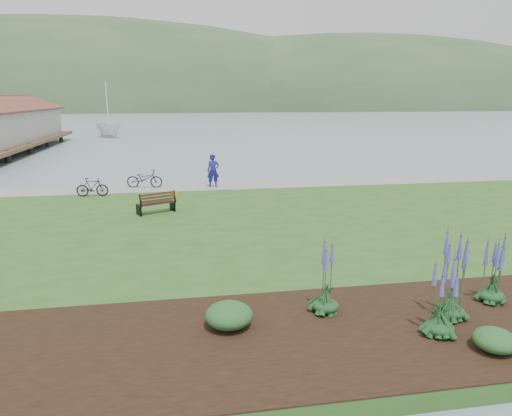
{
  "coord_description": "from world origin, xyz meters",
  "views": [
    {
      "loc": [
        -2.66,
        -18.19,
        5.3
      ],
      "look_at": [
        0.08,
        -2.08,
        1.3
      ],
      "focal_mm": 32.0,
      "sensor_mm": 36.0,
      "label": 1
    }
  ],
  "objects": [
    {
      "name": "echium_5",
      "position": [
        3.25,
        -9.63,
        1.44
      ],
      "size": [
        0.62,
        0.62,
        2.31
      ],
      "color": "#153B1B",
      "rests_on": "garden_bed"
    },
    {
      "name": "park_bench",
      "position": [
        -3.68,
        1.3,
        0.89
      ],
      "size": [
        1.71,
        1.24,
        0.98
      ],
      "rotation": [
        0.0,
        0.0,
        0.42
      ],
      "color": "black",
      "rests_on": "lawn"
    },
    {
      "name": "echium_1",
      "position": [
        4.72,
        -9.02,
        1.2
      ],
      "size": [
        0.62,
        0.62,
        1.8
      ],
      "color": "#153B1B",
      "rests_on": "garden_bed"
    },
    {
      "name": "bicycle_a",
      "position": [
        -4.56,
        7.2,
        0.91
      ],
      "size": [
        1.0,
        2.05,
        1.03
      ],
      "primitive_type": "imported",
      "rotation": [
        0.0,
        0.0,
        1.4
      ],
      "color": "black",
      "rests_on": "lawn"
    },
    {
      "name": "sailboat",
      "position": [
        -11.67,
        45.61,
        0.0
      ],
      "size": [
        12.46,
        12.49,
        23.23
      ],
      "primitive_type": "imported",
      "rotation": [
        0.0,
        0.0,
        0.66
      ],
      "color": "silver",
      "rests_on": "ground"
    },
    {
      "name": "bicycle_b",
      "position": [
        -7.02,
        5.37,
        0.87
      ],
      "size": [
        0.51,
        1.58,
        0.94
      ],
      "primitive_type": "imported",
      "rotation": [
        0.0,
        0.0,
        1.53
      ],
      "color": "black",
      "rests_on": "lawn"
    },
    {
      "name": "echium_0",
      "position": [
        2.59,
        -10.27,
        1.21
      ],
      "size": [
        0.62,
        0.62,
        1.84
      ],
      "color": "#153B1B",
      "rests_on": "garden_bed"
    },
    {
      "name": "shrub_0",
      "position": [
        -1.72,
        -9.2,
        0.7
      ],
      "size": [
        1.05,
        1.05,
        0.52
      ],
      "primitive_type": "ellipsoid",
      "color": "#1E4C21",
      "rests_on": "garden_bed"
    },
    {
      "name": "shoreline_path",
      "position": [
        0.0,
        6.9,
        0.42
      ],
      "size": [
        34.0,
        2.2,
        0.03
      ],
      "primitive_type": "cube",
      "color": "gray",
      "rests_on": "lawn"
    },
    {
      "name": "ground",
      "position": [
        0.0,
        0.0,
        0.0
      ],
      "size": [
        600.0,
        600.0,
        0.0
      ],
      "primitive_type": "plane",
      "color": "gray",
      "rests_on": "ground"
    },
    {
      "name": "far_hillside",
      "position": [
        20.0,
        170.0,
        0.0
      ],
      "size": [
        580.0,
        80.0,
        38.0
      ],
      "primitive_type": null,
      "color": "#304F2C",
      "rests_on": "ground"
    },
    {
      "name": "echium_4",
      "position": [
        0.56,
        -8.88,
        1.23
      ],
      "size": [
        0.62,
        0.62,
        2.09
      ],
      "color": "#153B1B",
      "rests_on": "garden_bed"
    },
    {
      "name": "shrub_1",
      "position": [
        3.33,
        -11.02,
        0.65
      ],
      "size": [
        0.84,
        0.84,
        0.42
      ],
      "primitive_type": "ellipsoid",
      "color": "#1E4C21",
      "rests_on": "garden_bed"
    },
    {
      "name": "garden_bed",
      "position": [
        3.0,
        -9.8,
        0.42
      ],
      "size": [
        24.0,
        4.4,
        0.04
      ],
      "primitive_type": "cube",
      "color": "black",
      "rests_on": "lawn"
    },
    {
      "name": "lawn",
      "position": [
        0.0,
        -2.0,
        0.2
      ],
      "size": [
        34.0,
        20.0,
        0.4
      ],
      "primitive_type": "cube",
      "color": "#28521D",
      "rests_on": "ground"
    },
    {
      "name": "pannier",
      "position": [
        -2.96,
        4.27,
        0.56
      ],
      "size": [
        0.31,
        0.36,
        0.33
      ],
      "primitive_type": "cube",
      "rotation": [
        0.0,
        0.0,
        0.42
      ],
      "color": "gold",
      "rests_on": "lawn"
    },
    {
      "name": "person",
      "position": [
        -0.82,
        6.67,
        1.48
      ],
      "size": [
        0.79,
        0.54,
        2.16
      ],
      "primitive_type": "imported",
      "rotation": [
        0.0,
        0.0,
        -0.0
      ],
      "color": "navy",
      "rests_on": "lawn"
    }
  ]
}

